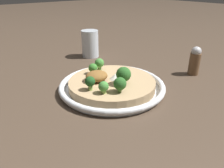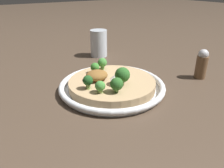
{
  "view_description": "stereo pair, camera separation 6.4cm",
  "coord_description": "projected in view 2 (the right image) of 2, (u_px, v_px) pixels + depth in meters",
  "views": [
    {
      "loc": [
        -0.37,
        -0.45,
        0.29
      ],
      "look_at": [
        0.0,
        0.0,
        0.02
      ],
      "focal_mm": 35.0,
      "sensor_mm": 36.0,
      "label": 1
    },
    {
      "loc": [
        -0.31,
        -0.49,
        0.29
      ],
      "look_at": [
        0.0,
        0.0,
        0.02
      ],
      "focal_mm": 35.0,
      "sensor_mm": 36.0,
      "label": 2
    }
  ],
  "objects": [
    {
      "name": "broccoli_front_right",
      "position": [
        122.0,
        75.0,
        0.6
      ],
      "size": [
        0.04,
        0.04,
        0.05
      ],
      "color": "#84A856",
      "rests_on": "risotto_bowl"
    },
    {
      "name": "broccoli_back_right",
      "position": [
        102.0,
        63.0,
        0.7
      ],
      "size": [
        0.03,
        0.03,
        0.04
      ],
      "color": "#668E47",
      "rests_on": "risotto_bowl"
    },
    {
      "name": "pepper_shaker",
      "position": [
        202.0,
        64.0,
        0.71
      ],
      "size": [
        0.04,
        0.04,
        0.1
      ],
      "color": "brown",
      "rests_on": "ground_plane"
    },
    {
      "name": "broccoli_front_left",
      "position": [
        100.0,
        86.0,
        0.56
      ],
      "size": [
        0.03,
        0.03,
        0.03
      ],
      "color": "#84A856",
      "rests_on": "risotto_bowl"
    },
    {
      "name": "crispy_onion_garnish",
      "position": [
        97.0,
        75.0,
        0.63
      ],
      "size": [
        0.07,
        0.06,
        0.03
      ],
      "color": "brown",
      "rests_on": "risotto_bowl"
    },
    {
      "name": "broccoli_back",
      "position": [
        95.0,
        68.0,
        0.68
      ],
      "size": [
        0.03,
        0.03,
        0.03
      ],
      "color": "#668E47",
      "rests_on": "risotto_bowl"
    },
    {
      "name": "ground_plane",
      "position": [
        112.0,
        90.0,
        0.65
      ],
      "size": [
        6.0,
        6.0,
        0.0
      ],
      "primitive_type": "plane",
      "color": "#47382B"
    },
    {
      "name": "cheese_sprinkle",
      "position": [
        115.0,
        76.0,
        0.64
      ],
      "size": [
        0.04,
        0.04,
        0.02
      ],
      "color": "white",
      "rests_on": "risotto_bowl"
    },
    {
      "name": "drinking_glass",
      "position": [
        99.0,
        43.0,
        0.92
      ],
      "size": [
        0.07,
        0.07,
        0.11
      ],
      "color": "silver",
      "rests_on": "ground_plane"
    },
    {
      "name": "broccoli_left",
      "position": [
        88.0,
        81.0,
        0.58
      ],
      "size": [
        0.03,
        0.03,
        0.04
      ],
      "color": "#84A856",
      "rests_on": "risotto_bowl"
    },
    {
      "name": "broccoli_front",
      "position": [
        117.0,
        84.0,
        0.56
      ],
      "size": [
        0.03,
        0.03,
        0.04
      ],
      "color": "#668E47",
      "rests_on": "risotto_bowl"
    },
    {
      "name": "risotto_bowl",
      "position": [
        112.0,
        85.0,
        0.64
      ],
      "size": [
        0.31,
        0.31,
        0.03
      ],
      "color": "silver",
      "rests_on": "ground_plane"
    }
  ]
}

